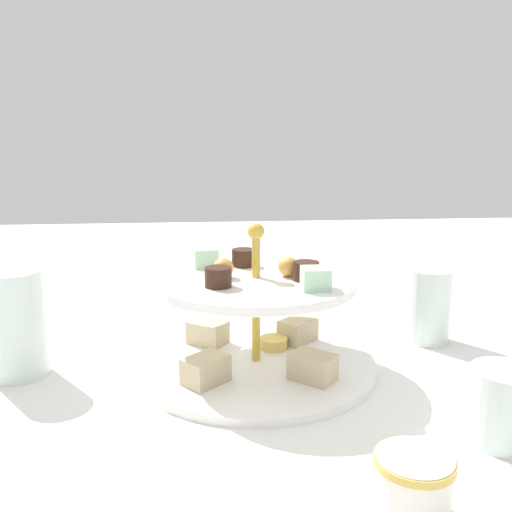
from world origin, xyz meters
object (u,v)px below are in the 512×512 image
(water_glass_tall_right, at_px, (16,324))
(butter_knife_left, at_px, (212,293))
(water_glass_mid_back, at_px, (428,305))
(tiered_serving_stand, at_px, (256,328))
(teacup_with_saucer, at_px, (413,489))
(water_glass_short_left, at_px, (504,406))

(water_glass_tall_right, bearing_deg, butter_knife_left, -36.10)
(butter_knife_left, height_order, water_glass_mid_back, water_glass_mid_back)
(water_glass_mid_back, bearing_deg, butter_knife_left, 48.31)
(butter_knife_left, bearing_deg, water_glass_tall_right, 40.89)
(tiered_serving_stand, height_order, teacup_with_saucer, tiered_serving_stand)
(water_glass_tall_right, bearing_deg, water_glass_mid_back, -83.39)
(tiered_serving_stand, distance_m, butter_knife_left, 0.33)
(water_glass_short_left, relative_size, teacup_with_saucer, 0.78)
(butter_knife_left, bearing_deg, tiered_serving_stand, 85.31)
(water_glass_short_left, bearing_deg, butter_knife_left, 26.61)
(tiered_serving_stand, relative_size, water_glass_tall_right, 2.30)
(butter_knife_left, distance_m, water_glass_mid_back, 0.39)
(water_glass_short_left, bearing_deg, water_glass_mid_back, -7.48)
(water_glass_tall_right, xyz_separation_m, teacup_with_saucer, (-0.29, -0.37, -0.04))
(tiered_serving_stand, height_order, water_glass_mid_back, tiered_serving_stand)
(teacup_with_saucer, bearing_deg, water_glass_short_left, -52.13)
(water_glass_tall_right, distance_m, water_glass_short_left, 0.53)
(tiered_serving_stand, bearing_deg, water_glass_mid_back, -74.40)
(tiered_serving_stand, bearing_deg, water_glass_tall_right, 88.55)
(tiered_serving_stand, height_order, butter_knife_left, tiered_serving_stand)
(tiered_serving_stand, height_order, water_glass_tall_right, tiered_serving_stand)
(water_glass_short_left, bearing_deg, water_glass_tall_right, 68.42)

